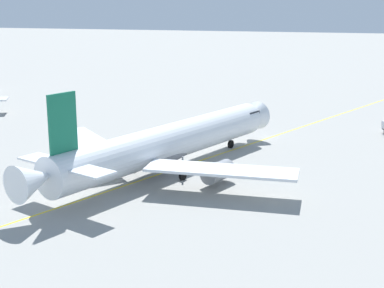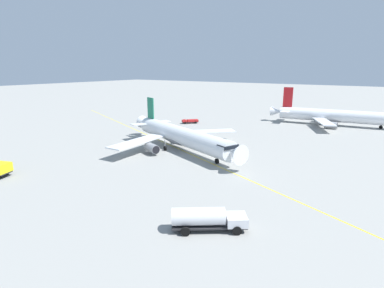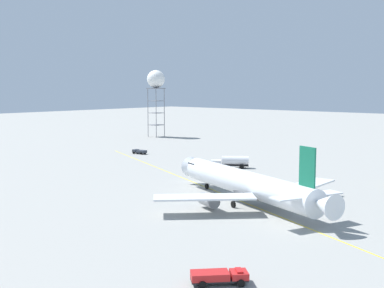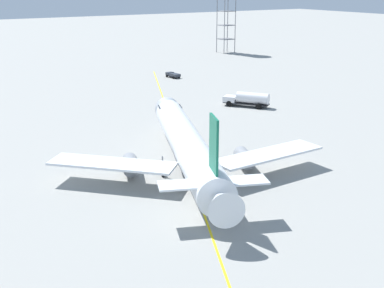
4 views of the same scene
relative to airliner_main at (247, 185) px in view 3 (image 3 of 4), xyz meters
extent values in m
plane|color=gray|center=(0.97, -0.92, -3.21)|extent=(600.00, 600.00, 0.00)
cylinder|color=silver|center=(-0.46, 0.18, 0.19)|extent=(33.50, 16.39, 4.12)
cone|color=silver|center=(-17.57, 6.90, 0.19)|extent=(4.22, 4.74, 3.91)
cone|color=silver|center=(16.94, -6.65, 0.49)|extent=(5.00, 4.72, 3.50)
cube|color=black|center=(-15.53, 6.09, 1.12)|extent=(3.51, 4.14, 0.70)
ellipsoid|color=slate|center=(1.14, -0.45, -0.94)|extent=(12.87, 7.97, 2.27)
cube|color=#146B4C|center=(13.62, -5.34, 5.03)|extent=(3.07, 1.39, 5.56)
cube|color=silver|center=(12.46, -8.30, 1.01)|extent=(4.14, 5.33, 0.20)
cube|color=silver|center=(14.78, -2.39, 1.01)|extent=(4.14, 5.33, 0.20)
cube|color=silver|center=(-0.87, -10.05, -0.53)|extent=(13.66, 13.64, 0.28)
cube|color=silver|center=(6.20, 7.96, -0.53)|extent=(4.67, 15.38, 0.28)
cylinder|color=gray|center=(-2.52, -6.95, -1.79)|extent=(4.22, 3.24, 2.01)
cylinder|color=black|center=(-4.31, -6.25, -1.79)|extent=(0.76, 1.65, 1.71)
cylinder|color=gray|center=(2.88, 6.81, -1.79)|extent=(4.22, 3.24, 2.01)
cylinder|color=black|center=(1.09, 7.51, -1.79)|extent=(0.76, 1.65, 1.71)
cylinder|color=#9EA0A5|center=(-12.62, 4.95, -1.60)|extent=(0.20, 0.20, 2.13)
cylinder|color=black|center=(-12.62, 4.95, -2.66)|extent=(1.13, 0.68, 1.10)
cylinder|color=#9EA0A5|center=(-0.12, -3.67, -1.60)|extent=(0.20, 0.20, 2.13)
cylinder|color=black|center=(-0.12, -3.67, -2.66)|extent=(1.13, 0.68, 1.10)
cylinder|color=#9EA0A5|center=(2.41, 2.77, -1.60)|extent=(0.20, 0.20, 2.13)
cylinder|color=black|center=(2.41, 2.77, -2.66)|extent=(1.13, 0.68, 1.10)
cube|color=#232326|center=(17.59, -30.07, -2.73)|extent=(4.96, 5.19, 0.20)
cube|color=red|center=(18.91, -28.64, -2.30)|extent=(2.54, 2.52, 0.65)
cube|color=black|center=(19.41, -28.11, -2.21)|extent=(1.24, 1.15, 0.36)
cube|color=red|center=(16.96, -30.76, -2.28)|extent=(3.91, 4.01, 0.70)
cube|color=red|center=(18.91, -28.64, -1.88)|extent=(1.39, 1.35, 0.16)
cylinder|color=black|center=(18.21, -28.00, -2.83)|extent=(0.72, 0.75, 0.76)
cylinder|color=black|center=(19.61, -29.29, -2.83)|extent=(0.72, 0.75, 0.76)
cylinder|color=black|center=(15.68, -30.73, -2.83)|extent=(0.72, 0.75, 0.76)
cylinder|color=black|center=(17.09, -32.03, -2.83)|extent=(0.72, 0.75, 0.76)
cube|color=#232326|center=(-59.42, 31.61, -2.79)|extent=(4.33, 1.98, 0.20)
cube|color=#2D333D|center=(-60.88, 31.45, -2.34)|extent=(1.44, 1.93, 0.70)
cube|color=black|center=(-61.40, 31.39, -2.23)|extent=(0.25, 1.51, 0.39)
cube|color=#2D333D|center=(-58.70, 31.69, -2.39)|extent=(2.91, 2.09, 0.60)
cylinder|color=black|center=(-60.78, 30.55, -2.89)|extent=(0.67, 0.35, 0.64)
cylinder|color=black|center=(-60.97, 32.34, -2.89)|extent=(0.67, 0.35, 0.64)
cylinder|color=black|center=(-57.99, 30.86, -2.89)|extent=(0.67, 0.35, 0.64)
cylinder|color=black|center=(-58.19, 32.65, -2.89)|extent=(0.67, 0.35, 0.64)
cube|color=#232326|center=(-24.56, 28.15, -2.56)|extent=(8.46, 6.91, 0.20)
cube|color=silver|center=(-27.20, 26.26, -1.91)|extent=(3.41, 3.43, 1.10)
cube|color=black|center=(-28.09, 25.62, -1.74)|extent=(1.29, 1.76, 0.62)
cylinder|color=silver|center=(-23.51, 28.91, -1.40)|extent=(6.34, 5.39, 2.12)
cylinder|color=black|center=(-26.36, 25.32, -2.66)|extent=(1.06, 0.87, 1.10)
cylinder|color=black|center=(-27.82, 27.35, -2.66)|extent=(1.06, 0.87, 1.10)
cylinder|color=black|center=(-21.52, 28.79, -2.66)|extent=(1.06, 0.87, 1.10)
cylinder|color=black|center=(-22.98, 30.83, -2.66)|extent=(1.06, 0.87, 1.10)
cylinder|color=slate|center=(-89.43, 72.96, 6.03)|extent=(0.24, 0.24, 18.48)
cylinder|color=slate|center=(-93.89, 72.96, 6.03)|extent=(0.24, 0.24, 18.48)
cylinder|color=slate|center=(-93.89, 68.51, 6.03)|extent=(0.24, 0.24, 18.48)
cylinder|color=slate|center=(-89.43, 68.51, 6.03)|extent=(0.24, 0.24, 18.48)
cube|color=slate|center=(-91.66, 70.73, 1.41)|extent=(4.65, 4.65, 0.16)
cube|color=slate|center=(-91.66, 70.73, 6.03)|extent=(4.65, 4.65, 0.16)
cube|color=slate|center=(-91.66, 70.73, 10.65)|extent=(4.65, 4.65, 0.16)
cube|color=slate|center=(-91.66, 70.73, 15.42)|extent=(5.25, 5.25, 0.30)
sphere|color=white|center=(-91.66, 70.73, 18.96)|extent=(6.78, 6.78, 6.78)
cube|color=yellow|center=(1.53, -0.60, -3.20)|extent=(144.10, 65.09, 0.01)
camera|label=1|loc=(59.66, 19.99, 15.99)|focal=53.45mm
camera|label=2|loc=(-41.31, 56.91, 15.71)|focal=28.85mm
camera|label=3|loc=(46.85, -67.87, 15.94)|focal=47.54mm
camera|label=4|loc=(52.71, -31.98, 20.11)|focal=47.80mm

